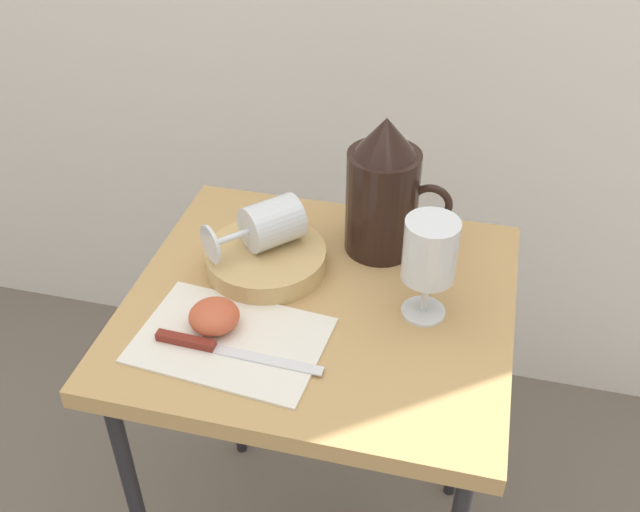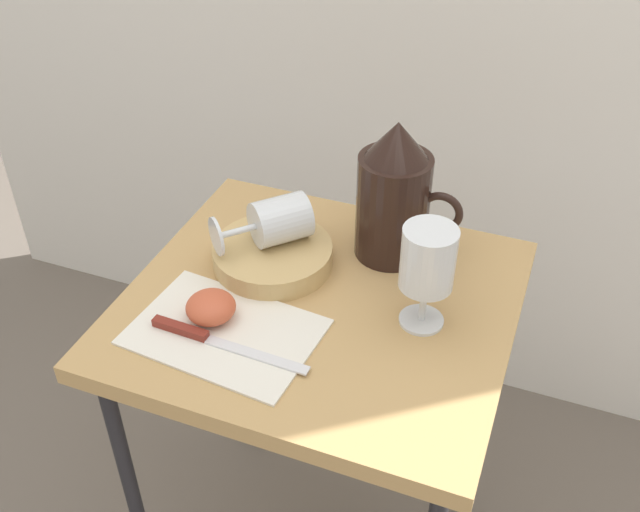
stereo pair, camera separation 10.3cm
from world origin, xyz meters
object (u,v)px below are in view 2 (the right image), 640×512
at_px(table, 320,332).
at_px(basket_tray, 273,255).
at_px(pitcher, 394,203).
at_px(knife, 206,337).
at_px(wine_glass_upright, 428,264).
at_px(apple_half_left, 211,307).
at_px(wine_glass_tipped_near, 278,221).

xyz_separation_m(table, basket_tray, (-0.10, 0.05, 0.08)).
height_order(pitcher, knife, pitcher).
bearing_deg(table, basket_tray, 152.47).
relative_size(wine_glass_upright, knife, 0.67).
bearing_deg(basket_tray, pitcher, 31.25).
xyz_separation_m(basket_tray, wine_glass_upright, (0.25, -0.04, 0.09)).
height_order(wine_glass_upright, knife, wine_glass_upright).
xyz_separation_m(table, wine_glass_upright, (0.15, 0.01, 0.17)).
relative_size(table, apple_half_left, 9.77).
height_order(basket_tray, pitcher, pitcher).
distance_m(wine_glass_upright, knife, 0.32).
distance_m(wine_glass_tipped_near, apple_half_left, 0.18).
bearing_deg(apple_half_left, wine_glass_upright, 20.30).
height_order(basket_tray, knife, basket_tray).
xyz_separation_m(table, knife, (-0.11, -0.14, 0.08)).
height_order(pitcher, wine_glass_upright, pitcher).
bearing_deg(basket_tray, apple_half_left, -101.14).
relative_size(basket_tray, knife, 0.78).
xyz_separation_m(table, pitcher, (0.06, 0.15, 0.16)).
height_order(pitcher, apple_half_left, pitcher).
distance_m(wine_glass_upright, wine_glass_tipped_near, 0.26).
bearing_deg(table, pitcher, 67.09).
bearing_deg(knife, table, 50.85).
height_order(table, wine_glass_upright, wine_glass_upright).
relative_size(table, basket_tray, 3.73).
bearing_deg(wine_glass_tipped_near, basket_tray, -95.33).
bearing_deg(table, apple_half_left, -142.76).
relative_size(apple_half_left, knife, 0.30).
xyz_separation_m(pitcher, wine_glass_tipped_near, (-0.16, -0.08, -0.02)).
bearing_deg(wine_glass_tipped_near, apple_half_left, -100.48).
distance_m(basket_tray, apple_half_left, 0.15).
height_order(table, knife, knife).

